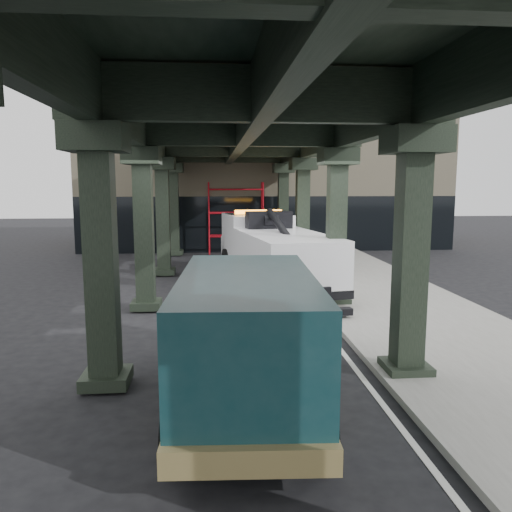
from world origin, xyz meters
name	(u,v)px	position (x,y,z in m)	size (l,w,h in m)	color
ground	(261,325)	(0.00, 0.00, 0.00)	(90.00, 90.00, 0.00)	black
sidewalk	(391,302)	(4.50, 2.00, 0.07)	(5.00, 40.00, 0.15)	gray
lane_stripe	(307,306)	(1.70, 2.00, 0.01)	(0.12, 38.00, 0.01)	silver
viaduct	(241,132)	(-0.40, 2.00, 5.46)	(7.40, 32.00, 6.40)	black
building	(262,182)	(2.00, 20.00, 4.00)	(22.00, 10.00, 8.00)	#C6B793
scaffolding	(236,216)	(0.00, 14.64, 2.11)	(3.08, 0.88, 4.00)	red
tow_truck	(271,249)	(0.91, 5.22, 1.46)	(3.86, 9.40, 3.00)	black
towed_van	(247,335)	(-0.73, -5.08, 1.31)	(2.69, 6.11, 2.43)	#10353A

